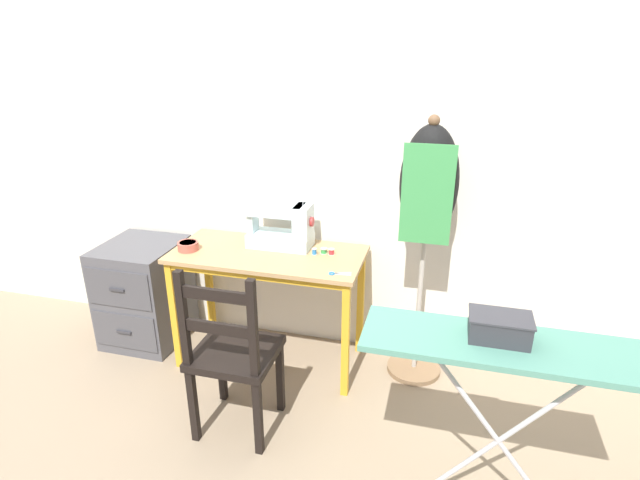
% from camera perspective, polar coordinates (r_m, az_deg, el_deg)
% --- Properties ---
extents(ground_plane, '(14.00, 14.00, 0.00)m').
position_cam_1_polar(ground_plane, '(3.07, -7.24, -15.89)').
color(ground_plane, gray).
extents(wall_back, '(10.00, 0.05, 2.55)m').
position_cam_1_polar(wall_back, '(3.05, -4.22, 10.46)').
color(wall_back, silver).
rests_on(wall_back, ground_plane).
extents(sewing_table, '(1.12, 0.53, 0.73)m').
position_cam_1_polar(sewing_table, '(2.94, -6.03, -3.20)').
color(sewing_table, tan).
rests_on(sewing_table, ground_plane).
extents(sewing_machine, '(0.39, 0.19, 0.29)m').
position_cam_1_polar(sewing_machine, '(2.95, -4.23, 1.52)').
color(sewing_machine, silver).
rests_on(sewing_machine, sewing_table).
extents(fabric_bowl, '(0.12, 0.12, 0.05)m').
position_cam_1_polar(fabric_bowl, '(3.02, -14.84, -0.65)').
color(fabric_bowl, '#B25647').
rests_on(fabric_bowl, sewing_table).
extents(scissors, '(0.12, 0.06, 0.01)m').
position_cam_1_polar(scissors, '(2.64, 1.88, -3.86)').
color(scissors, silver).
rests_on(scissors, sewing_table).
extents(thread_spool_near_machine, '(0.03, 0.03, 0.04)m').
position_cam_1_polar(thread_spool_near_machine, '(2.86, -0.66, -1.33)').
color(thread_spool_near_machine, '#2875C1').
rests_on(thread_spool_near_machine, sewing_table).
extents(thread_spool_mid_table, '(0.04, 0.04, 0.03)m').
position_cam_1_polar(thread_spool_mid_table, '(2.88, 0.44, -1.25)').
color(thread_spool_mid_table, green).
rests_on(thread_spool_mid_table, sewing_table).
extents(thread_spool_far_edge, '(0.04, 0.04, 0.04)m').
position_cam_1_polar(thread_spool_far_edge, '(2.86, 1.31, -1.35)').
color(thread_spool_far_edge, red).
rests_on(thread_spool_far_edge, sewing_table).
extents(wooden_chair, '(0.40, 0.38, 0.94)m').
position_cam_1_polar(wooden_chair, '(2.53, -9.91, -12.84)').
color(wooden_chair, black).
rests_on(wooden_chair, ground_plane).
extents(filing_cabinet, '(0.47, 0.52, 0.67)m').
position_cam_1_polar(filing_cabinet, '(3.49, -19.39, -5.66)').
color(filing_cabinet, '#4C4C51').
rests_on(filing_cabinet, ground_plane).
extents(dress_form, '(0.32, 0.32, 1.53)m').
position_cam_1_polar(dress_form, '(2.71, 12.19, 4.58)').
color(dress_form, '#846647').
rests_on(dress_form, ground_plane).
extents(ironing_board, '(1.09, 0.30, 0.87)m').
position_cam_1_polar(ironing_board, '(1.98, 21.14, -12.37)').
color(ironing_board, '#518E7A').
rests_on(ironing_board, ground_plane).
extents(storage_box, '(0.22, 0.14, 0.10)m').
position_cam_1_polar(storage_box, '(1.93, 19.83, -9.37)').
color(storage_box, '#333338').
rests_on(storage_box, ironing_board).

